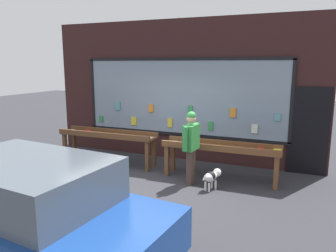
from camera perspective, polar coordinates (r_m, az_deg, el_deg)
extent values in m
plane|color=#2D2D33|center=(7.29, -5.02, -10.32)|extent=(40.00, 40.00, 0.00)
cube|color=#331919|center=(9.02, 1.97, 6.17)|extent=(7.66, 0.20, 3.79)
cube|color=gray|center=(8.88, 2.23, 5.01)|extent=(5.65, 0.03, 2.04)
cube|color=black|center=(8.84, 2.28, 11.59)|extent=(5.73, 0.06, 0.08)
cube|color=black|center=(9.04, 2.18, -1.42)|extent=(5.73, 0.06, 0.08)
cube|color=black|center=(10.22, -12.83, 5.51)|extent=(0.08, 0.06, 2.04)
cube|color=black|center=(8.32, 20.80, 3.93)|extent=(0.08, 0.06, 2.04)
cube|color=#338C4C|center=(10.13, -11.58, 1.22)|extent=(0.12, 0.03, 0.19)
cube|color=#5999A5|center=(9.75, -8.76, 3.47)|extent=(0.16, 0.03, 0.25)
cube|color=yellow|center=(9.54, -5.97, 0.88)|extent=(0.16, 0.03, 0.23)
cube|color=orange|center=(9.23, -2.97, 3.10)|extent=(0.14, 0.03, 0.22)
cube|color=yellow|center=(9.05, 0.34, 0.56)|extent=(0.13, 0.03, 0.24)
cube|color=#338C4C|center=(8.79, 3.88, 2.73)|extent=(0.12, 0.03, 0.26)
cube|color=#338C4C|center=(8.68, 7.42, -0.01)|extent=(0.12, 0.03, 0.24)
cube|color=orange|center=(8.48, 11.24, 2.28)|extent=(0.14, 0.03, 0.24)
cube|color=silver|center=(8.45, 14.84, -0.49)|extent=(0.15, 0.03, 0.22)
cube|color=#5999A5|center=(8.34, 18.51, 1.47)|extent=(0.14, 0.03, 0.19)
cube|color=black|center=(8.41, 23.26, -0.86)|extent=(0.90, 0.04, 2.10)
cube|color=brown|center=(9.37, -17.48, -3.56)|extent=(0.09, 0.09, 0.76)
cube|color=brown|center=(8.08, -3.63, -5.33)|extent=(0.09, 0.09, 0.76)
cube|color=brown|center=(9.67, -16.02, -3.04)|extent=(0.09, 0.09, 0.76)
cube|color=brown|center=(8.43, -2.49, -4.65)|extent=(0.09, 0.09, 0.76)
cube|color=brown|center=(8.73, -10.48, -1.57)|extent=(2.68, 0.62, 0.04)
cube|color=brown|center=(8.51, -11.37, -1.50)|extent=(2.67, 0.13, 0.12)
cube|color=brown|center=(8.92, -9.66, -0.88)|extent=(2.67, 0.13, 0.12)
cube|color=silver|center=(9.43, -16.53, -0.74)|extent=(0.13, 0.20, 0.02)
cube|color=red|center=(9.24, -13.88, -0.81)|extent=(0.19, 0.23, 0.03)
cube|color=#338C4C|center=(8.78, -11.89, -1.36)|extent=(0.18, 0.21, 0.02)
cube|color=#994CA5|center=(8.49, -9.51, -1.69)|extent=(0.16, 0.25, 0.02)
cube|color=#994CA5|center=(8.23, -6.75, -1.95)|extent=(0.17, 0.22, 0.03)
cube|color=silver|center=(8.14, -3.20, -2.08)|extent=(0.13, 0.19, 0.02)
cube|color=brown|center=(7.81, -0.21, -6.05)|extent=(0.09, 0.09, 0.72)
cube|color=brown|center=(7.31, 18.29, -7.80)|extent=(0.09, 0.09, 0.72)
cube|color=brown|center=(8.17, 0.84, -5.28)|extent=(0.09, 0.09, 0.72)
cube|color=brown|center=(7.69, 18.47, -6.88)|extent=(0.09, 0.09, 0.72)
cube|color=brown|center=(7.54, 9.14, -3.78)|extent=(2.68, 0.63, 0.04)
cube|color=brown|center=(7.29, 8.72, -3.80)|extent=(2.67, 0.13, 0.12)
cube|color=brown|center=(7.77, 9.55, -2.91)|extent=(2.67, 0.13, 0.12)
cube|color=#5999A5|center=(7.91, 1.05, -2.75)|extent=(0.15, 0.18, 0.02)
cube|color=silver|center=(7.81, 2.72, -2.94)|extent=(0.16, 0.21, 0.02)
cube|color=#338C4C|center=(7.75, 4.82, -3.08)|extent=(0.15, 0.19, 0.02)
cube|color=yellow|center=(7.51, 6.79, -3.52)|extent=(0.14, 0.21, 0.03)
cube|color=#338C4C|center=(7.38, 9.10, -3.88)|extent=(0.16, 0.24, 0.02)
cube|color=#994CA5|center=(7.38, 11.35, -3.94)|extent=(0.15, 0.22, 0.02)
cube|color=silver|center=(7.37, 13.65, -4.06)|extent=(0.14, 0.23, 0.02)
cube|color=red|center=(7.53, 15.82, -3.86)|extent=(0.17, 0.22, 0.02)
cube|color=yellow|center=(7.52, 18.49, -3.99)|extent=(0.18, 0.22, 0.03)
cylinder|color=#4C382D|center=(7.20, 3.72, -7.27)|extent=(0.14, 0.14, 0.78)
cylinder|color=#4C382D|center=(7.33, 4.24, -6.94)|extent=(0.14, 0.14, 0.78)
cube|color=#338C3F|center=(7.09, 4.06, -1.97)|extent=(0.27, 0.46, 0.55)
cylinder|color=#338C3F|center=(6.84, 3.06, -2.31)|extent=(0.09, 0.09, 0.53)
cylinder|color=#338C3F|center=(7.34, 4.98, -1.44)|extent=(0.09, 0.09, 0.53)
sphere|color=tan|center=(7.01, 4.10, 1.23)|extent=(0.21, 0.21, 0.21)
sphere|color=#338C3F|center=(7.00, 4.11, 1.74)|extent=(0.20, 0.20, 0.20)
ellipsoid|color=white|center=(6.99, 7.44, -8.75)|extent=(0.32, 0.41, 0.20)
ellipsoid|color=black|center=(6.99, 7.45, -8.67)|extent=(0.27, 0.28, 0.21)
sphere|color=white|center=(7.15, 8.56, -8.01)|extent=(0.18, 0.18, 0.18)
cylinder|color=white|center=(6.83, 6.34, -8.96)|extent=(0.06, 0.10, 0.12)
cylinder|color=white|center=(7.11, 8.27, -10.10)|extent=(0.04, 0.04, 0.19)
cylinder|color=white|center=(7.17, 7.64, -9.92)|extent=(0.04, 0.04, 0.19)
cylinder|color=white|center=(6.95, 7.16, -10.58)|extent=(0.04, 0.04, 0.19)
cylinder|color=white|center=(7.01, 6.52, -10.38)|extent=(0.04, 0.04, 0.19)
cube|color=navy|center=(4.89, -23.18, -14.85)|extent=(4.12, 2.08, 0.55)
cube|color=#4C5660|center=(4.69, -23.69, -8.69)|extent=(2.36, 1.71, 0.56)
cylinder|color=black|center=(4.78, -3.73, -18.25)|extent=(0.61, 0.23, 0.60)
cylinder|color=black|center=(6.44, -24.44, -11.33)|extent=(0.61, 0.23, 0.60)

